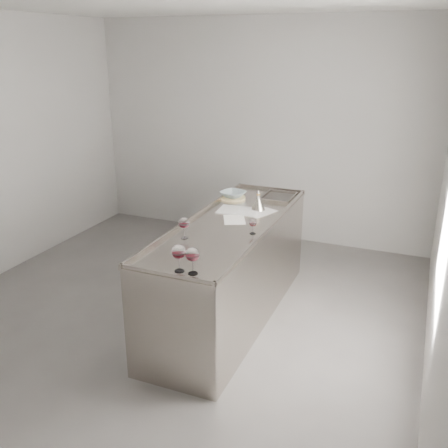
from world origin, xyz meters
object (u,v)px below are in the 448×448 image
at_px(wine_glass_left, 184,224).
at_px(notebook, 238,210).
at_px(wine_glass_right, 193,255).
at_px(wine_glass_small, 253,223).
at_px(ceramic_bowl, 233,194).
at_px(wine_funnel, 258,204).
at_px(wine_glass_middle, 179,252).
at_px(counter, 230,270).

height_order(wine_glass_left, notebook, wine_glass_left).
relative_size(wine_glass_right, wine_glass_small, 1.49).
xyz_separation_m(notebook, ceramic_bowl, (-0.19, 0.36, 0.04)).
bearing_deg(wine_funnel, wine_glass_right, -88.38).
height_order(ceramic_bowl, wine_funnel, wine_funnel).
relative_size(wine_glass_middle, wine_glass_right, 1.03).
relative_size(ceramic_bowl, wine_funnel, 1.20).
bearing_deg(wine_funnel, wine_glass_middle, -92.35).
bearing_deg(notebook, wine_glass_small, -63.15).
bearing_deg(wine_glass_right, wine_glass_small, 82.18).
xyz_separation_m(wine_glass_left, ceramic_bowl, (-0.04, 1.20, -0.08)).
bearing_deg(notebook, wine_glass_left, -105.94).
bearing_deg(counter, notebook, 100.01).
height_order(wine_glass_right, wine_funnel, wine_funnel).
distance_m(counter, wine_glass_middle, 1.24).
bearing_deg(ceramic_bowl, counter, -70.10).
bearing_deg(wine_glass_small, notebook, 122.53).
relative_size(wine_glass_left, notebook, 0.45).
bearing_deg(wine_glass_small, wine_glass_middle, -104.30).
relative_size(wine_glass_middle, ceramic_bowl, 0.82).
bearing_deg(wine_glass_small, ceramic_bowl, 120.93).
distance_m(notebook, wine_funnel, 0.21).
bearing_deg(wine_glass_middle, ceramic_bowl, 99.54).
bearing_deg(wine_glass_left, counter, 66.60).
relative_size(wine_glass_middle, wine_funnel, 0.99).
distance_m(wine_glass_left, ceramic_bowl, 1.20).
height_order(wine_glass_middle, wine_glass_small, wine_glass_middle).
distance_m(wine_glass_left, wine_glass_small, 0.58).
bearing_deg(wine_glass_right, ceramic_bowl, 102.81).
relative_size(wine_glass_small, notebook, 0.33).
distance_m(counter, wine_funnel, 0.70).
xyz_separation_m(wine_glass_left, wine_glass_right, (0.36, -0.59, 0.01)).
height_order(counter, ceramic_bowl, ceramic_bowl).
bearing_deg(wine_glass_left, wine_glass_right, -58.18).
bearing_deg(ceramic_bowl, wine_glass_left, -88.02).
height_order(notebook, ceramic_bowl, ceramic_bowl).
height_order(wine_glass_left, wine_glass_small, wine_glass_left).
xyz_separation_m(counter, wine_funnel, (0.11, 0.45, 0.53)).
xyz_separation_m(counter, ceramic_bowl, (-0.25, 0.70, 0.52)).
distance_m(counter, wine_glass_right, 1.25).
xyz_separation_m(counter, wine_glass_right, (0.15, -1.08, 0.61)).
distance_m(wine_glass_small, ceramic_bowl, 1.03).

